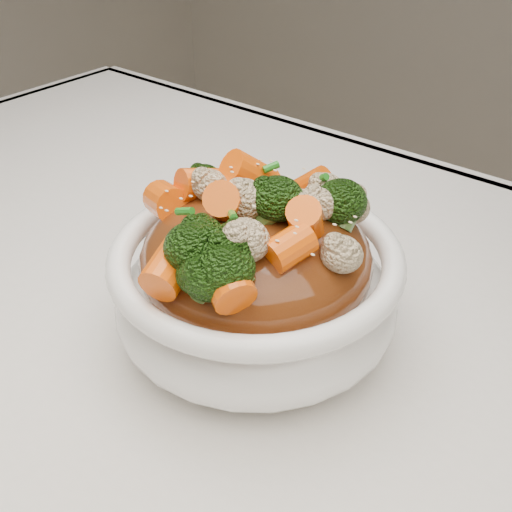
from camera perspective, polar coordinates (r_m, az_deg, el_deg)
The scene contains 8 objects.
tablecloth at distance 0.42m, azimuth -2.71°, elevation -14.35°, with size 1.20×0.80×0.04m, color silver.
bowl at distance 0.42m, azimuth -0.00°, elevation -3.34°, with size 0.20×0.20×0.08m, color white, non-canonical shape.
sauce_base at distance 0.40m, azimuth -0.00°, elevation -0.32°, with size 0.16×0.16×0.09m, color #5A290F.
carrots at distance 0.37m, azimuth -0.00°, elevation 6.85°, with size 0.16×0.16×0.05m, color #FC5D08, non-canonical shape.
broccoli at distance 0.37m, azimuth -0.00°, elevation 6.73°, with size 0.16×0.16×0.04m, color black, non-canonical shape.
cauliflower at distance 0.37m, azimuth -0.00°, elevation 6.48°, with size 0.16×0.16×0.03m, color beige, non-canonical shape.
scallions at distance 0.37m, azimuth -0.00°, elevation 6.98°, with size 0.12×0.12×0.02m, color #217A1C, non-canonical shape.
sesame_seeds at distance 0.37m, azimuth -0.00°, elevation 6.98°, with size 0.14×0.14×0.01m, color beige, non-canonical shape.
Camera 1 is at (0.19, -0.20, 1.04)m, focal length 42.00 mm.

